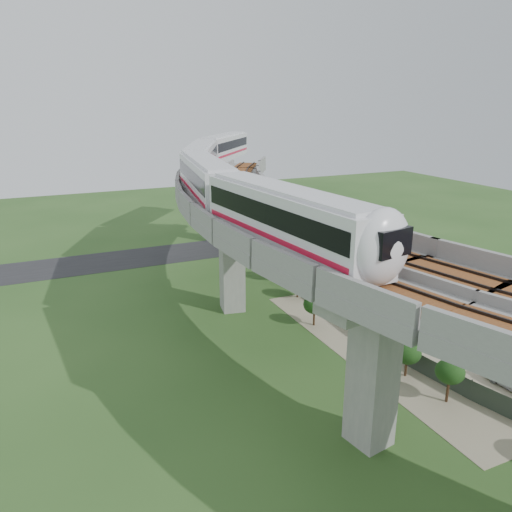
% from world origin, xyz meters
% --- Properties ---
extents(ground, '(160.00, 160.00, 0.00)m').
position_xyz_m(ground, '(0.00, 0.00, 0.00)').
color(ground, '#2B4D1F').
rests_on(ground, ground).
extents(dirt_lot, '(18.00, 26.00, 0.04)m').
position_xyz_m(dirt_lot, '(14.00, -2.00, 0.02)').
color(dirt_lot, gray).
rests_on(dirt_lot, ground).
extents(asphalt_road, '(60.00, 8.00, 0.03)m').
position_xyz_m(asphalt_road, '(0.00, 30.00, 0.01)').
color(asphalt_road, '#232326').
rests_on(asphalt_road, ground).
extents(viaduct, '(19.58, 73.98, 11.40)m').
position_xyz_m(viaduct, '(3.84, 0.00, 9.05)').
color(viaduct, '#99968E').
rests_on(viaduct, ground).
extents(metro_train, '(20.74, 58.94, 3.64)m').
position_xyz_m(metro_train, '(2.61, 16.28, 12.31)').
color(metro_train, silver).
rests_on(metro_train, ground).
extents(fence, '(3.87, 38.73, 1.50)m').
position_xyz_m(fence, '(9.75, 0.00, 0.75)').
color(fence, '#2D382D').
rests_on(fence, ground).
extents(tree_0, '(3.14, 3.14, 3.68)m').
position_xyz_m(tree_0, '(12.35, 23.14, 2.34)').
color(tree_0, '#382314').
rests_on(tree_0, ground).
extents(tree_1, '(2.51, 2.51, 3.37)m').
position_xyz_m(tree_1, '(8.92, 15.04, 2.29)').
color(tree_1, '#382314').
rests_on(tree_1, ground).
extents(tree_2, '(2.18, 2.18, 2.52)m').
position_xyz_m(tree_2, '(7.79, 10.35, 1.59)').
color(tree_2, '#382314').
rests_on(tree_2, ground).
extents(tree_3, '(1.93, 1.93, 2.80)m').
position_xyz_m(tree_3, '(5.96, 4.11, 1.97)').
color(tree_3, '#382314').
rests_on(tree_3, ground).
extents(tree_4, '(1.93, 1.93, 2.69)m').
position_xyz_m(tree_4, '(7.59, -5.76, 1.86)').
color(tree_4, '#382314').
rests_on(tree_4, ground).
extents(tree_5, '(1.85, 1.85, 3.01)m').
position_xyz_m(tree_5, '(7.87, -9.38, 2.21)').
color(tree_5, '#382314').
rests_on(tree_5, ground).
extents(car_dark, '(4.61, 2.36, 1.28)m').
position_xyz_m(car_dark, '(17.00, 1.66, 0.68)').
color(car_dark, black).
rests_on(car_dark, dirt_lot).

